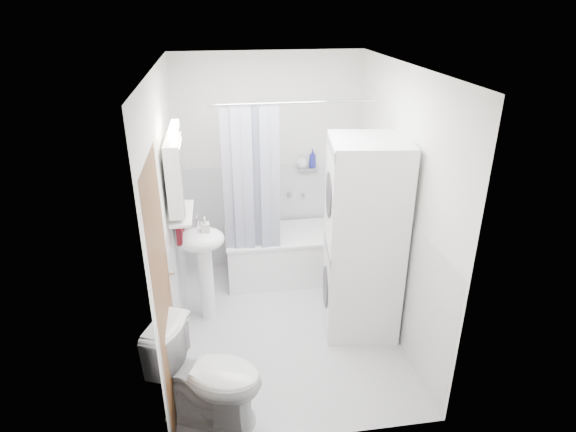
{
  "coord_description": "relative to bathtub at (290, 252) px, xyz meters",
  "views": [
    {
      "loc": [
        -0.55,
        -3.73,
        2.88
      ],
      "look_at": [
        0.03,
        0.15,
        1.09
      ],
      "focal_mm": 30.0,
      "sensor_mm": 36.0,
      "label": 1
    }
  ],
  "objects": [
    {
      "name": "door",
      "position": [
        -1.12,
        -1.47,
        0.71
      ],
      "size": [
        0.05,
        2.0,
        2.0
      ],
      "color": "brown",
      "rests_on": "ground"
    },
    {
      "name": "shower_caddy",
      "position": [
        0.25,
        0.32,
        0.86
      ],
      "size": [
        0.22,
        0.06,
        0.02
      ],
      "primitive_type": "cube",
      "color": "silver",
      "rests_on": "room_walls"
    },
    {
      "name": "tub_spout",
      "position": [
        0.2,
        0.33,
        0.56
      ],
      "size": [
        0.04,
        0.12,
        0.04
      ],
      "primitive_type": "cylinder",
      "rotation": [
        1.57,
        0.0,
        0.0
      ],
      "color": "silver",
      "rests_on": "room_walls"
    },
    {
      "name": "curtain_rod",
      "position": [
        0.0,
        -0.27,
        1.71
      ],
      "size": [
        1.58,
        0.02,
        0.02
      ],
      "primitive_type": "cylinder",
      "rotation": [
        0.0,
        1.57,
        0.0
      ],
      "color": "silver",
      "rests_on": "room_walls"
    },
    {
      "name": "bathtub",
      "position": [
        0.0,
        0.0,
        0.0
      ],
      "size": [
        1.4,
        0.66,
        0.54
      ],
      "color": "white",
      "rests_on": "ground"
    },
    {
      "name": "shampoo_b",
      "position": [
        0.3,
        0.32,
        0.91
      ],
      "size": [
        0.08,
        0.21,
        0.08
      ],
      "primitive_type": "imported",
      "color": "navy",
      "rests_on": "shower_caddy"
    },
    {
      "name": "floor",
      "position": [
        -0.17,
        -0.92,
        -0.29
      ],
      "size": [
        2.6,
        2.6,
        0.0
      ],
      "primitive_type": "plane",
      "color": "#BABABF",
      "rests_on": "ground"
    },
    {
      "name": "washer_dryer",
      "position": [
        0.51,
        -0.99,
        0.62
      ],
      "size": [
        0.73,
        0.73,
        1.83
      ],
      "rotation": [
        0.0,
        0.0,
        -0.13
      ],
      "color": "white",
      "rests_on": "ground"
    },
    {
      "name": "sink",
      "position": [
        -0.92,
        -0.64,
        0.41
      ],
      "size": [
        0.44,
        0.37,
        1.04
      ],
      "color": "white",
      "rests_on": "ground"
    },
    {
      "name": "towel",
      "position": [
        -1.11,
        -0.57,
        1.03
      ],
      "size": [
        0.07,
        0.38,
        0.91
      ],
      "color": "#531219",
      "rests_on": "room_walls"
    },
    {
      "name": "soap_pump",
      "position": [
        -0.88,
        -0.67,
        0.66
      ],
      "size": [
        0.08,
        0.17,
        0.08
      ],
      "primitive_type": "imported",
      "color": "gray",
      "rests_on": "sink"
    },
    {
      "name": "shower_curtain",
      "position": [
        -0.41,
        -0.27,
        0.96
      ],
      "size": [
        0.55,
        0.02,
        1.45
      ],
      "color": "#141D46",
      "rests_on": "curtain_rod"
    },
    {
      "name": "shelf",
      "position": [
        -1.06,
        -0.82,
        0.91
      ],
      "size": [
        0.18,
        0.54,
        0.02
      ],
      "primitive_type": "cube",
      "color": "silver",
      "rests_on": "room_walls"
    },
    {
      "name": "room_walls",
      "position": [
        -0.17,
        -0.92,
        1.19
      ],
      "size": [
        2.6,
        2.6,
        2.6
      ],
      "color": "white",
      "rests_on": "ground"
    },
    {
      "name": "shelf_bottle",
      "position": [
        -1.06,
        -0.97,
        0.95
      ],
      "size": [
        0.07,
        0.18,
        0.07
      ],
      "primitive_type": "imported",
      "color": "gray",
      "rests_on": "shelf"
    },
    {
      "name": "wainscot",
      "position": [
        -0.17,
        -0.63,
        0.31
      ],
      "size": [
        1.98,
        2.58,
        2.58
      ],
      "color": "white",
      "rests_on": "ground"
    },
    {
      "name": "shampoo_a",
      "position": [
        0.18,
        0.32,
        0.93
      ],
      "size": [
        0.13,
        0.17,
        0.13
      ],
      "primitive_type": "imported",
      "color": "gray",
      "rests_on": "shower_caddy"
    },
    {
      "name": "shelf_cup",
      "position": [
        -1.06,
        -0.7,
        0.97
      ],
      "size": [
        0.1,
        0.09,
        0.1
      ],
      "primitive_type": "imported",
      "color": "gray",
      "rests_on": "shelf"
    },
    {
      "name": "toilet",
      "position": [
        -0.89,
        -1.92,
        0.1
      ],
      "size": [
        0.92,
        0.73,
        0.79
      ],
      "primitive_type": "imported",
      "rotation": [
        0.0,
        0.0,
        1.17
      ],
      "color": "white",
      "rests_on": "ground"
    },
    {
      "name": "medicine_cabinet",
      "position": [
        -1.07,
        -0.82,
        1.27
      ],
      "size": [
        0.13,
        0.5,
        0.71
      ],
      "color": "white",
      "rests_on": "room_walls"
    }
  ]
}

